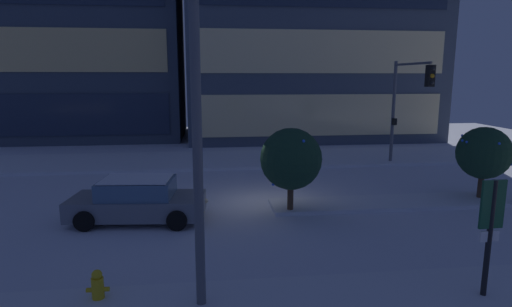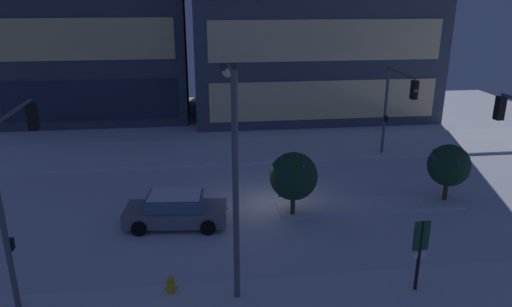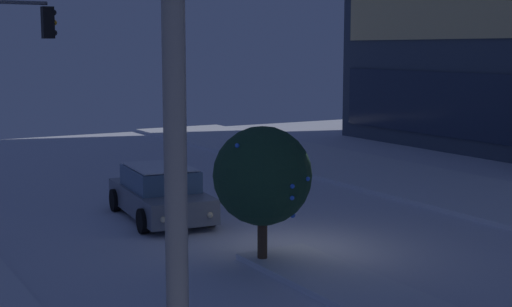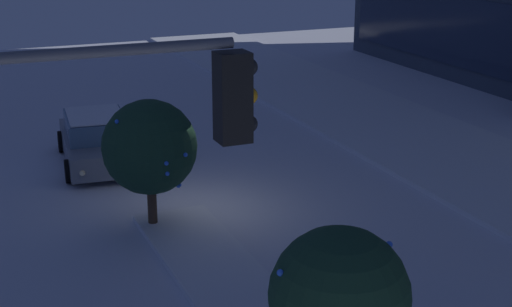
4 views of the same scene
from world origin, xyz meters
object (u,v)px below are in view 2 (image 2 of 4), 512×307
Objects in this scene: fire_hydrant at (171,287)px; decorated_tree_median at (449,165)px; decorated_tree_left_of_median at (294,176)px; street_lamp_arched at (233,152)px; traffic_light_corner_far_right at (397,100)px; car_near at (176,210)px; parking_info_sign at (420,248)px; traffic_light_corner_near_left at (15,171)px.

decorated_tree_median reaches higher than fire_hydrant.
decorated_tree_median is at bearing 4.65° from decorated_tree_left_of_median.
street_lamp_arched is 12.75m from decorated_tree_median.
decorated_tree_median is 7.78m from decorated_tree_left_of_median.
car_near is at bearing -62.32° from traffic_light_corner_far_right.
parking_info_sign is (8.34, -0.82, 1.36)m from fire_hydrant.
street_lamp_arched is (7.05, -1.03, 0.68)m from traffic_light_corner_near_left.
street_lamp_arched reaches higher than fire_hydrant.
traffic_light_corner_near_left is (-4.85, -4.05, 3.63)m from car_near.
traffic_light_corner_far_right is 6.15m from decorated_tree_median.
street_lamp_arched is 2.51× the size of decorated_tree_left_of_median.
decorated_tree_median is at bearing -37.16° from parking_info_sign.
car_near is at bearing -177.74° from decorated_tree_left_of_median.
traffic_light_corner_far_right is 1.84× the size of decorated_tree_left_of_median.
traffic_light_corner_far_right is at bearing 93.72° from decorated_tree_median.
car_near is 13.14m from decorated_tree_median.
traffic_light_corner_near_left is at bearing 81.19° from street_lamp_arched.
fire_hydrant is at bearing 95.71° from street_lamp_arched.
traffic_light_corner_far_right is 1.93× the size of decorated_tree_median.
traffic_light_corner_near_left is 0.82× the size of street_lamp_arched.
fire_hydrant is at bearing -84.67° from car_near.
traffic_light_corner_far_right is 13.69m from parking_info_sign.
decorated_tree_left_of_median reaches higher than car_near.
street_lamp_arched is 2.63× the size of decorated_tree_median.
parking_info_sign is (-4.35, -12.80, -2.16)m from traffic_light_corner_far_right.
traffic_light_corner_far_right reaches higher than decorated_tree_median.
traffic_light_corner_near_left is 2.34× the size of parking_info_sign.
car_near is 0.60× the size of street_lamp_arched.
fire_hydrant is 14.52m from decorated_tree_median.
traffic_light_corner_far_right is 2.09× the size of parking_info_sign.
fire_hydrant is 0.27× the size of decorated_tree_median.
decorated_tree_left_of_median reaches higher than decorated_tree_median.
decorated_tree_left_of_median is at bearing -30.86° from street_lamp_arched.
parking_info_sign is (8.33, -6.14, 1.03)m from car_near.
street_lamp_arched is (-10.48, -11.73, 1.13)m from traffic_light_corner_far_right.
traffic_light_corner_far_right is at bearing -21.85° from parking_info_sign.
fire_hydrant is at bearing -133.80° from decorated_tree_left_of_median.
parking_info_sign is at bearing -31.04° from car_near.
traffic_light_corner_far_right reaches higher than car_near.
traffic_light_corner_near_left reaches higher than decorated_tree_median.
traffic_light_corner_far_right is 0.73× the size of street_lamp_arched.
street_lamp_arched is at bearing -41.77° from traffic_light_corner_far_right.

